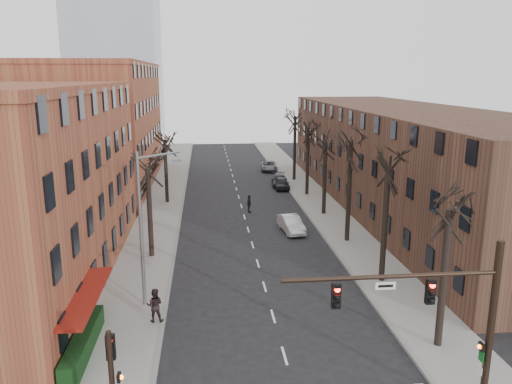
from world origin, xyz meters
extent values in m
cube|color=gray|center=(-8.00, 35.00, 0.07)|extent=(4.00, 90.00, 0.15)
cube|color=gray|center=(8.00, 35.00, 0.07)|extent=(4.00, 90.00, 0.15)
cube|color=brown|center=(-16.00, 15.00, 6.00)|extent=(12.00, 26.00, 12.00)
cube|color=brown|center=(-16.00, 44.00, 7.00)|extent=(12.00, 28.00, 14.00)
cube|color=#513326|center=(16.00, 30.00, 5.00)|extent=(12.00, 50.00, 10.00)
cube|color=maroon|center=(-9.40, 6.00, 0.00)|extent=(1.20, 7.00, 0.15)
cube|color=black|center=(-9.50, 5.00, 0.65)|extent=(0.80, 6.00, 1.00)
cylinder|color=black|center=(7.00, -1.00, 3.60)|extent=(0.28, 0.28, 7.20)
cylinder|color=black|center=(3.00, -1.00, 6.00)|extent=(8.00, 0.16, 0.16)
cube|color=black|center=(4.50, -1.00, 5.35)|extent=(0.32, 0.22, 0.95)
cube|color=black|center=(1.00, -1.00, 5.35)|extent=(0.32, 0.22, 0.95)
cube|color=silver|center=(2.80, -1.00, 5.65)|extent=(0.75, 0.04, 0.28)
cube|color=black|center=(6.72, -1.00, 3.00)|extent=(0.12, 0.30, 0.30)
cube|color=black|center=(-7.00, -0.82, 3.70)|extent=(0.32, 0.22, 0.95)
cube|color=black|center=(-6.75, -1.00, 2.60)|extent=(0.12, 0.30, 0.30)
cylinder|color=slate|center=(-7.20, 10.00, 4.50)|extent=(0.20, 0.20, 9.00)
cylinder|color=slate|center=(-6.10, 10.00, 8.80)|extent=(2.39, 0.12, 0.46)
cube|color=slate|center=(-5.10, 10.00, 8.50)|extent=(0.50, 0.22, 0.14)
imported|color=silver|center=(3.60, 23.05, 0.69)|extent=(1.93, 4.32, 1.38)
imported|color=black|center=(5.30, 39.44, 0.68)|extent=(1.76, 4.04, 1.35)
imported|color=#21212A|center=(5.30, 41.07, 0.66)|extent=(2.24, 4.67, 1.31)
imported|color=slate|center=(5.30, 51.04, 0.65)|extent=(2.52, 4.82, 1.30)
imported|color=black|center=(-6.40, 7.81, 1.08)|extent=(0.94, 0.75, 1.86)
imported|color=black|center=(0.57, 29.51, 0.87)|extent=(0.69, 1.10, 1.74)
camera|label=1|loc=(-3.52, -17.07, 13.01)|focal=35.00mm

